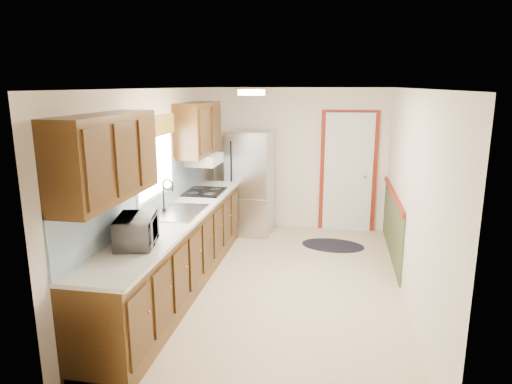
% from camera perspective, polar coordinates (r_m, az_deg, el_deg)
% --- Properties ---
extents(room_shell, '(3.20, 5.20, 2.52)m').
position_cam_1_polar(room_shell, '(5.42, 2.96, 0.00)').
color(room_shell, beige).
rests_on(room_shell, ground).
extents(kitchen_run, '(0.63, 4.00, 2.20)m').
position_cam_1_polar(kitchen_run, '(5.54, -10.29, -4.08)').
color(kitchen_run, '#3D240E').
rests_on(kitchen_run, ground).
extents(back_wall_trim, '(1.12, 2.30, 2.08)m').
position_cam_1_polar(back_wall_trim, '(7.62, 12.51, 1.17)').
color(back_wall_trim, maroon).
rests_on(back_wall_trim, ground).
extents(ceiling_fixture, '(0.30, 0.30, 0.06)m').
position_cam_1_polar(ceiling_fixture, '(5.13, -0.58, 12.34)').
color(ceiling_fixture, '#FFD88C').
rests_on(ceiling_fixture, room_shell).
extents(microwave, '(0.40, 0.57, 0.35)m').
position_cam_1_polar(microwave, '(4.50, -14.73, -4.33)').
color(microwave, white).
rests_on(microwave, kitchen_run).
extents(refrigerator, '(0.74, 0.73, 1.72)m').
position_cam_1_polar(refrigerator, '(7.59, -0.73, 1.21)').
color(refrigerator, '#B7B7BC').
rests_on(refrigerator, ground).
extents(rug, '(1.02, 0.72, 0.01)m').
position_cam_1_polar(rug, '(7.24, 9.58, -6.59)').
color(rug, black).
rests_on(rug, ground).
extents(cooktop, '(0.52, 0.63, 0.02)m').
position_cam_1_polar(cooktop, '(6.56, -6.43, 0.04)').
color(cooktop, black).
rests_on(cooktop, kitchen_run).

